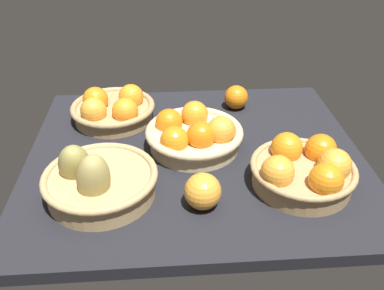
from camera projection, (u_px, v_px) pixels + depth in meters
The scene contains 7 objects.
market_tray at pixel (195, 158), 106.71cm from camera, with size 84.00×72.00×3.00cm, color black.
basket_near_left_pears at pixel (97, 180), 89.76cm from camera, with size 24.98×24.98×14.11cm.
basket_near_right at pixel (305, 169), 92.76cm from camera, with size 23.59×23.59×10.21cm.
basket_far_left at pixel (113, 109), 118.04cm from camera, with size 23.81×23.81×9.77cm.
basket_center at pixel (194, 134), 105.99cm from camera, with size 24.98×24.98×10.00cm.
loose_orange_front_gap at pixel (204, 191), 86.96cm from camera, with size 7.89×7.89×7.89cm, color #F49E33.
loose_orange_back_gap at pixel (236, 97), 124.54cm from camera, with size 7.09×7.09×7.09cm, color orange.
Camera 1 is at (-7.09, -87.40, 62.41)cm, focal length 39.05 mm.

